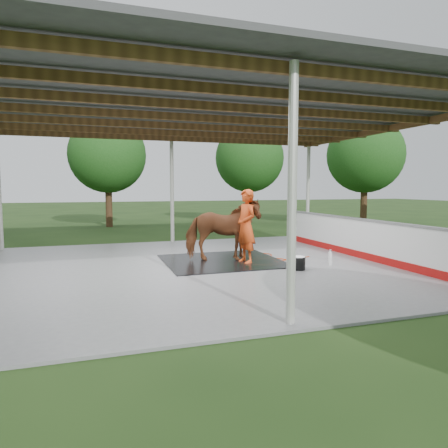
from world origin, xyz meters
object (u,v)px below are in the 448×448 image
object	(u,v)px
horse	(222,230)
handler	(246,226)
wash_bucket	(298,263)
dasher_board	(355,238)

from	to	relation	value
horse	handler	distance (m)	0.69
handler	wash_bucket	size ratio (longest dim) A/B	5.52
dasher_board	wash_bucket	xyz separation A→B (m)	(-2.57, -1.22, -0.37)
horse	handler	bearing A→B (deg)	-113.56
dasher_board	horse	size ratio (longest dim) A/B	3.94
dasher_board	wash_bucket	world-z (taller)	dasher_board
dasher_board	wash_bucket	bearing A→B (deg)	-154.50
horse	wash_bucket	distance (m)	2.31
horse	handler	size ratio (longest dim) A/B	1.02
handler	wash_bucket	distance (m)	1.75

